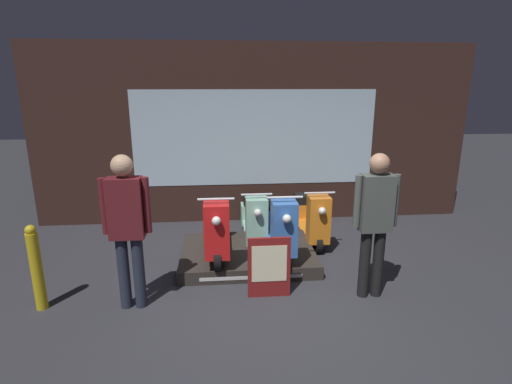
{
  "coord_description": "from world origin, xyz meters",
  "views": [
    {
      "loc": [
        -0.62,
        -3.97,
        2.52
      ],
      "look_at": [
        -0.11,
        1.8,
        0.92
      ],
      "focal_mm": 28.0,
      "sensor_mm": 36.0,
      "label": 1
    }
  ],
  "objects_px": {
    "scooter_backrow_0": "(253,219)",
    "person_left_browsing": "(127,222)",
    "street_bollard": "(36,268)",
    "price_sign_board": "(269,267)",
    "scooter_display_left": "(217,227)",
    "scooter_backrow_1": "(310,218)",
    "person_right_browsing": "(375,216)",
    "scooter_display_right": "(278,226)"
  },
  "relations": [
    {
      "from": "scooter_display_left",
      "to": "price_sign_board",
      "type": "distance_m",
      "value": 1.16
    },
    {
      "from": "scooter_backrow_1",
      "to": "person_right_browsing",
      "type": "bearing_deg",
      "value": -80.03
    },
    {
      "from": "scooter_display_left",
      "to": "price_sign_board",
      "type": "height_order",
      "value": "scooter_display_left"
    },
    {
      "from": "scooter_display_right",
      "to": "scooter_backrow_0",
      "type": "xyz_separation_m",
      "value": [
        -0.28,
        0.82,
        -0.19
      ]
    },
    {
      "from": "scooter_display_right",
      "to": "person_right_browsing",
      "type": "bearing_deg",
      "value": -46.87
    },
    {
      "from": "scooter_display_left",
      "to": "street_bollard",
      "type": "relative_size",
      "value": 1.62
    },
    {
      "from": "scooter_display_left",
      "to": "scooter_backrow_0",
      "type": "height_order",
      "value": "scooter_display_left"
    },
    {
      "from": "scooter_backrow_0",
      "to": "price_sign_board",
      "type": "relative_size",
      "value": 2.16
    },
    {
      "from": "person_left_browsing",
      "to": "person_right_browsing",
      "type": "relative_size",
      "value": 1.02
    },
    {
      "from": "person_left_browsing",
      "to": "person_right_browsing",
      "type": "distance_m",
      "value": 2.82
    },
    {
      "from": "person_right_browsing",
      "to": "street_bollard",
      "type": "xyz_separation_m",
      "value": [
        -3.87,
        0.05,
        -0.51
      ]
    },
    {
      "from": "person_right_browsing",
      "to": "price_sign_board",
      "type": "height_order",
      "value": "person_right_browsing"
    },
    {
      "from": "street_bollard",
      "to": "scooter_backrow_1",
      "type": "bearing_deg",
      "value": 27.19
    },
    {
      "from": "price_sign_board",
      "to": "street_bollard",
      "type": "distance_m",
      "value": 2.64
    },
    {
      "from": "person_right_browsing",
      "to": "scooter_backrow_0",
      "type": "bearing_deg",
      "value": 124.07
    },
    {
      "from": "price_sign_board",
      "to": "scooter_backrow_1",
      "type": "bearing_deg",
      "value": 63.35
    },
    {
      "from": "person_right_browsing",
      "to": "price_sign_board",
      "type": "relative_size",
      "value": 2.3
    },
    {
      "from": "person_left_browsing",
      "to": "street_bollard",
      "type": "height_order",
      "value": "person_left_browsing"
    },
    {
      "from": "scooter_display_right",
      "to": "person_left_browsing",
      "type": "bearing_deg",
      "value": -150.15
    },
    {
      "from": "scooter_display_right",
      "to": "price_sign_board",
      "type": "height_order",
      "value": "scooter_display_right"
    },
    {
      "from": "scooter_backrow_0",
      "to": "person_right_browsing",
      "type": "height_order",
      "value": "person_right_browsing"
    },
    {
      "from": "scooter_display_right",
      "to": "street_bollard",
      "type": "relative_size",
      "value": 1.62
    },
    {
      "from": "scooter_backrow_1",
      "to": "price_sign_board",
      "type": "distance_m",
      "value": 2.0
    },
    {
      "from": "person_right_browsing",
      "to": "price_sign_board",
      "type": "xyz_separation_m",
      "value": [
        -1.23,
        0.08,
        -0.63
      ]
    },
    {
      "from": "person_right_browsing",
      "to": "scooter_backrow_1",
      "type": "bearing_deg",
      "value": 99.97
    },
    {
      "from": "person_left_browsing",
      "to": "street_bollard",
      "type": "bearing_deg",
      "value": 177.18
    },
    {
      "from": "scooter_display_left",
      "to": "scooter_backrow_1",
      "type": "bearing_deg",
      "value": 28.38
    },
    {
      "from": "scooter_display_left",
      "to": "scooter_backrow_1",
      "type": "height_order",
      "value": "scooter_display_left"
    },
    {
      "from": "scooter_display_left",
      "to": "person_right_browsing",
      "type": "distance_m",
      "value": 2.17
    },
    {
      "from": "scooter_backrow_1",
      "to": "person_left_browsing",
      "type": "xyz_separation_m",
      "value": [
        -2.49,
        -1.87,
        0.68
      ]
    },
    {
      "from": "scooter_backrow_1",
      "to": "street_bollard",
      "type": "height_order",
      "value": "street_bollard"
    },
    {
      "from": "scooter_display_right",
      "to": "scooter_backrow_1",
      "type": "xyz_separation_m",
      "value": [
        0.66,
        0.82,
        -0.19
      ]
    },
    {
      "from": "scooter_display_right",
      "to": "scooter_display_left",
      "type": "bearing_deg",
      "value": 180.0
    },
    {
      "from": "scooter_display_right",
      "to": "scooter_backrow_0",
      "type": "relative_size",
      "value": 1.0
    },
    {
      "from": "person_left_browsing",
      "to": "street_bollard",
      "type": "distance_m",
      "value": 1.18
    },
    {
      "from": "scooter_backrow_0",
      "to": "person_right_browsing",
      "type": "relative_size",
      "value": 0.94
    },
    {
      "from": "person_left_browsing",
      "to": "price_sign_board",
      "type": "xyz_separation_m",
      "value": [
        1.59,
        0.08,
        -0.66
      ]
    },
    {
      "from": "scooter_backrow_0",
      "to": "person_left_browsing",
      "type": "xyz_separation_m",
      "value": [
        -1.55,
        -1.87,
        0.68
      ]
    },
    {
      "from": "price_sign_board",
      "to": "scooter_display_left",
      "type": "bearing_deg",
      "value": 122.5
    },
    {
      "from": "scooter_display_left",
      "to": "scooter_backrow_0",
      "type": "relative_size",
      "value": 1.0
    },
    {
      "from": "scooter_backrow_0",
      "to": "price_sign_board",
      "type": "distance_m",
      "value": 1.79
    },
    {
      "from": "street_bollard",
      "to": "price_sign_board",
      "type": "bearing_deg",
      "value": 0.66
    }
  ]
}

